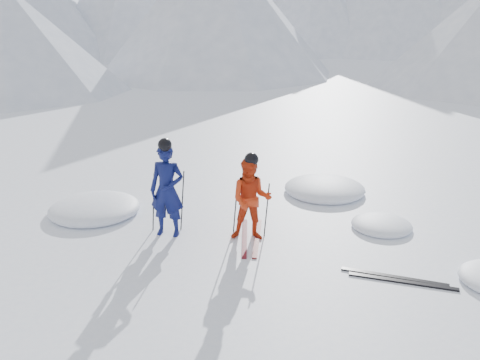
{
  "coord_description": "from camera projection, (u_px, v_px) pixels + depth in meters",
  "views": [
    {
      "loc": [
        -1.82,
        -8.58,
        4.17
      ],
      "look_at": [
        -1.95,
        0.5,
        1.1
      ],
      "focal_mm": 38.0,
      "sensor_mm": 36.0,
      "label": 1
    }
  ],
  "objects": [
    {
      "name": "ski_loose_a",
      "position": [
        394.0,
        277.0,
        8.29
      ],
      "size": [
        1.64,
        0.63,
        0.03
      ],
      "primitive_type": "cube",
      "rotation": [
        0.0,
        0.0,
        1.24
      ],
      "color": "black",
      "rests_on": "ground"
    },
    {
      "name": "pole_blue_right",
      "position": [
        182.0,
        201.0,
        9.94
      ],
      "size": [
        0.12,
        0.07,
        1.21
      ],
      "primitive_type": "cylinder",
      "rotation": [
        -0.04,
        0.08,
        0.0
      ],
      "color": "black",
      "rests_on": "ground"
    },
    {
      "name": "ski_worn_left",
      "position": [
        245.0,
        238.0,
        9.7
      ],
      "size": [
        0.1,
        1.7,
        0.03
      ],
      "primitive_type": "cube",
      "rotation": [
        0.0,
        0.0,
        -0.0
      ],
      "color": "black",
      "rests_on": "ground"
    },
    {
      "name": "ski_worn_right",
      "position": [
        257.0,
        238.0,
        9.7
      ],
      "size": [
        0.22,
        1.7,
        0.03
      ],
      "primitive_type": "cube",
      "rotation": [
        0.0,
        0.0,
        -0.07
      ],
      "color": "black",
      "rests_on": "ground"
    },
    {
      "name": "skier_blue",
      "position": [
        167.0,
        190.0,
        9.6
      ],
      "size": [
        0.73,
        0.55,
        1.81
      ],
      "primitive_type": "imported",
      "rotation": [
        0.0,
        0.0,
        -0.19
      ],
      "color": "#0C1249",
      "rests_on": "ground"
    },
    {
      "name": "pole_blue_left",
      "position": [
        154.0,
        202.0,
        9.85
      ],
      "size": [
        0.12,
        0.09,
        1.21
      ],
      "primitive_type": "cylinder",
      "rotation": [
        0.05,
        0.08,
        0.0
      ],
      "color": "black",
      "rests_on": "ground"
    },
    {
      "name": "skier_red",
      "position": [
        251.0,
        200.0,
        9.45
      ],
      "size": [
        0.8,
        0.63,
        1.6
      ],
      "primitive_type": "imported",
      "rotation": [
        0.0,
        0.0,
        -0.04
      ],
      "color": "red",
      "rests_on": "ground"
    },
    {
      "name": "pole_red_left",
      "position": [
        235.0,
        208.0,
        9.78
      ],
      "size": [
        0.11,
        0.09,
        1.06
      ],
      "primitive_type": "cylinder",
      "rotation": [
        0.06,
        0.08,
        0.0
      ],
      "color": "black",
      "rests_on": "ground"
    },
    {
      "name": "ski_loose_b",
      "position": [
        403.0,
        282.0,
        8.14
      ],
      "size": [
        1.65,
        0.58,
        0.03
      ],
      "primitive_type": "cube",
      "rotation": [
        0.0,
        0.0,
        1.28
      ],
      "color": "black",
      "rests_on": "ground"
    },
    {
      "name": "pole_red_right",
      "position": [
        267.0,
        210.0,
        9.67
      ],
      "size": [
        0.11,
        0.08,
        1.06
      ],
      "primitive_type": "cylinder",
      "rotation": [
        -0.05,
        0.08,
        0.0
      ],
      "color": "black",
      "rests_on": "ground"
    },
    {
      "name": "snow_lumps",
      "position": [
        253.0,
        211.0,
        11.02
      ],
      "size": [
        8.95,
        5.79,
        0.43
      ],
      "color": "white",
      "rests_on": "ground"
    },
    {
      "name": "ground",
      "position": [
        344.0,
        245.0,
        9.44
      ],
      "size": [
        160.0,
        160.0,
        0.0
      ],
      "primitive_type": "plane",
      "color": "white",
      "rests_on": "ground"
    }
  ]
}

